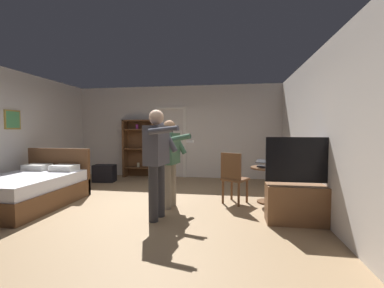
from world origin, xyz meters
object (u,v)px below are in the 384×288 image
Objects in this scene: bed at (29,189)px; laptop at (266,165)px; tv_flatscreen at (305,198)px; bottle_on_table at (276,162)px; bookshelf at (140,146)px; person_striped_shirt at (170,157)px; person_blue_shirt at (157,156)px; suitcase_dark at (105,173)px; wooden_chair at (233,176)px; side_table at (267,179)px.

laptop is at bearing 10.75° from bed.
bottle_on_table is at bearing 104.85° from tv_flatscreen.
bookshelf is 4.30m from bottle_on_table.
person_striped_shirt reaches higher than tv_flatscreen.
tv_flatscreen reaches higher than bottle_on_table.
bed is 1.13× the size of bookshelf.
person_blue_shirt reaches higher than laptop.
bottle_on_table is at bearing 29.77° from person_blue_shirt.
bookshelf is 3.03× the size of suitcase_dark.
bookshelf is at bearing 138.81° from wooden_chair.
tv_flatscreen reaches higher than suitcase_dark.
bed is 3.89m from wooden_chair.
person_blue_shirt is 0.65m from person_striped_shirt.
wooden_chair is 0.62× the size of person_striped_shirt.
person_striped_shirt is at bearing -162.28° from side_table.
person_striped_shirt reaches higher than wooden_chair.
tv_flatscreen is at bearing -40.78° from bookshelf.
suitcase_dark is at bearing 161.15° from bottle_on_table.
laptop is 0.67m from wooden_chair.
bookshelf is 1.08× the size of person_striped_shirt.
bottle_on_table is 0.28× the size of wooden_chair.
side_table is at bearing 33.35° from person_blue_shirt.
person_striped_shirt reaches higher than suitcase_dark.
suitcase_dark is (-0.69, -0.87, -0.71)m from bookshelf.
bed reaches higher than side_table.
bed is 2.74m from person_blue_shirt.
person_blue_shirt reaches higher than side_table.
bookshelf is 4.19× the size of laptop.
person_striped_shirt is at bearing 85.66° from person_blue_shirt.
bed reaches higher than bottle_on_table.
laptop is (4.44, 0.84, 0.45)m from bed.
side_table is at bearing 11.15° from bed.
side_table reaches higher than suitcase_dark.
person_blue_shirt is (2.63, -0.34, 0.71)m from bed.
side_table is 4.39m from suitcase_dark.
bed is 4.57m from side_table.
wooden_chair is at bearing -166.27° from laptop.
person_striped_shirt is 3.14m from suitcase_dark.
bottle_on_table is (-0.26, 1.00, 0.43)m from tv_flatscreen.
bottle_on_table is 0.17× the size of person_striped_shirt.
person_blue_shirt is at bearing -146.65° from side_table.
person_blue_shirt is at bearing -94.34° from person_striped_shirt.
suitcase_dark is (-4.30, 1.47, -0.58)m from bottle_on_table.
laptop is 0.20m from bottle_on_table.
tv_flatscreen is 0.76× the size of person_blue_shirt.
tv_flatscreen is 1.39m from wooden_chair.
tv_flatscreen is 1.12m from bottle_on_table.
person_blue_shirt is at bearing -146.92° from laptop.
wooden_chair is at bearing -29.80° from suitcase_dark.
wooden_chair is (-0.80, -0.11, -0.27)m from bottle_on_table.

